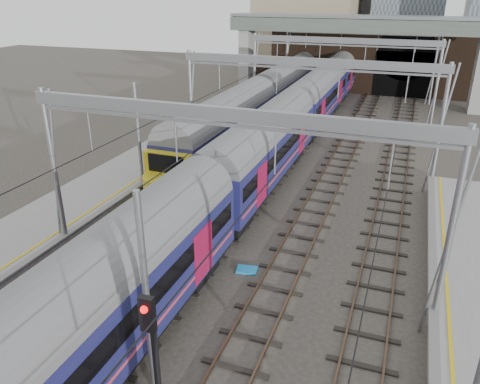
% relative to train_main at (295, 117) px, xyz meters
% --- Properties ---
extents(tracks, '(14.40, 80.00, 0.22)m').
position_rel_train_main_xyz_m(tracks, '(2.00, -12.66, -2.54)').
color(tracks, '#4C3828').
rests_on(tracks, ground).
extents(overhead_line, '(16.80, 80.00, 8.00)m').
position_rel_train_main_xyz_m(overhead_line, '(2.00, -6.18, 4.00)').
color(overhead_line, gray).
rests_on(overhead_line, ground).
extents(retaining_wall, '(28.00, 2.75, 9.00)m').
position_rel_train_main_xyz_m(retaining_wall, '(3.40, 24.27, 1.77)').
color(retaining_wall, '#2F1F15').
rests_on(retaining_wall, ground).
extents(overbridge, '(28.00, 3.00, 9.25)m').
position_rel_train_main_xyz_m(overbridge, '(2.00, 18.34, 4.70)').
color(overbridge, gray).
rests_on(overbridge, ground).
extents(train_main, '(2.93, 67.62, 4.99)m').
position_rel_train_main_xyz_m(train_main, '(0.00, 0.00, 0.00)').
color(train_main, black).
rests_on(train_main, ground).
extents(train_second, '(2.95, 34.14, 5.03)m').
position_rel_train_main_xyz_m(train_second, '(-4.00, 3.49, 0.01)').
color(train_second, black).
rests_on(train_second, ground).
extents(signal_near_centre, '(0.38, 0.48, 5.24)m').
position_rel_train_main_xyz_m(signal_near_centre, '(3.22, -27.39, 0.71)').
color(signal_near_centre, black).
rests_on(signal_near_centre, ground).
extents(equip_cover_b, '(1.01, 0.79, 0.11)m').
position_rel_train_main_xyz_m(equip_cover_b, '(2.39, -18.07, -2.51)').
color(equip_cover_b, '#1C8CD3').
rests_on(equip_cover_b, ground).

